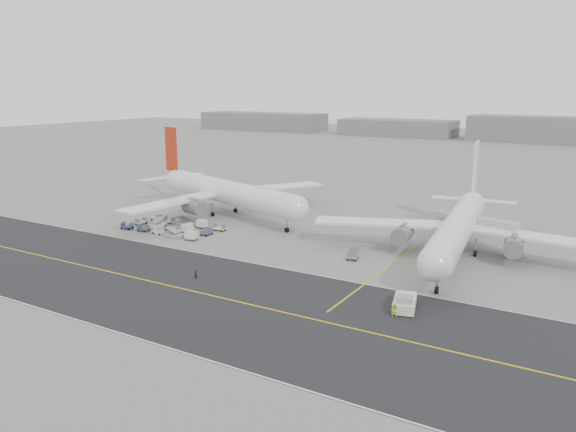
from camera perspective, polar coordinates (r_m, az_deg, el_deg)
The scene contains 11 objects.
ground at distance 103.58m, azimuth -7.18°, elevation -3.66°, with size 700.00×700.00×0.00m, color gray.
taxiway at distance 87.47m, azimuth -11.82°, elevation -6.98°, with size 220.00×59.00×0.03m.
horizon_buildings at distance 340.82m, azimuth 25.47°, elevation 6.73°, with size 520.00×28.00×28.00m, color gray, non-canonical shape.
airliner_a at distance 132.62m, azimuth -6.47°, elevation 2.50°, with size 54.15×53.11×19.34m.
airliner_b at distance 104.22m, azimuth 16.94°, elevation -0.99°, with size 52.60×53.45×18.47m.
pushback_tug at distance 78.46m, azimuth 11.77°, elevation -8.61°, with size 4.30×8.03×2.26m.
jet_bridge at distance 109.73m, azimuth 18.82°, elevation -0.99°, with size 16.54×6.50×6.18m.
gse_cluster at distance 121.24m, azimuth -11.67°, elevation -1.38°, with size 25.38×15.87×1.86m, color #9F9FA4, non-canonical shape.
stray_dolly at distance 99.23m, azimuth 6.59°, elevation -4.38°, with size 1.69×2.75×1.69m, color silver, non-canonical shape.
ground_crew_a at distance 89.38m, azimuth -9.36°, elevation -5.88°, with size 0.60×0.39×1.65m, color black.
ground_crew_b at distance 75.76m, azimuth 10.73°, elevation -9.39°, with size 0.87×0.68×1.80m, color #C3EA1B.
Camera 1 is at (61.38, -78.10, 29.35)m, focal length 35.00 mm.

